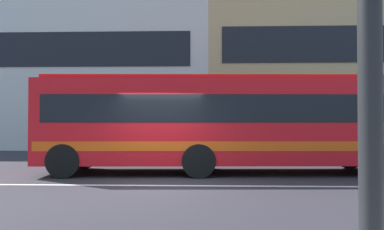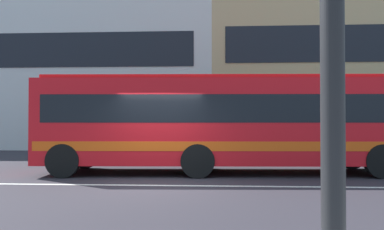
{
  "view_description": "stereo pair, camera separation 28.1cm",
  "coord_description": "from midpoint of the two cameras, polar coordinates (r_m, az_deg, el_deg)",
  "views": [
    {
      "loc": [
        1.28,
        -9.93,
        1.65
      ],
      "look_at": [
        0.83,
        2.92,
        1.88
      ],
      "focal_mm": 36.0,
      "sensor_mm": 36.0,
      "label": 1
    },
    {
      "loc": [
        1.56,
        -9.92,
        1.65
      ],
      "look_at": [
        0.83,
        2.92,
        1.88
      ],
      "focal_mm": 36.0,
      "sensor_mm": 36.0,
      "label": 2
    }
  ],
  "objects": [
    {
      "name": "ground_plane",
      "position": [
        10.16,
        -4.89,
        -10.36
      ],
      "size": [
        160.0,
        160.0,
        0.0
      ],
      "primitive_type": "plane",
      "color": "#2E2A31"
    },
    {
      "name": "lane_centre_line",
      "position": [
        10.16,
        -4.89,
        -10.34
      ],
      "size": [
        60.0,
        0.16,
        0.01
      ],
      "primitive_type": "cube",
      "color": "silver",
      "rests_on": "ground_plane"
    },
    {
      "name": "hedge_row_far",
      "position": [
        16.56,
        10.83,
        -5.12
      ],
      "size": [
        18.38,
        1.1,
        0.92
      ],
      "primitive_type": "cube",
      "color": "#29722D",
      "rests_on": "ground_plane"
    },
    {
      "name": "apartment_block_left",
      "position": [
        29.34,
        -22.33,
        5.57
      ],
      "size": [
        25.26,
        9.59,
        9.95
      ],
      "color": "silver",
      "rests_on": "ground_plane"
    },
    {
      "name": "apartment_block_right",
      "position": [
        28.17,
        23.1,
        6.19
      ],
      "size": [
        18.97,
        9.59,
        10.28
      ],
      "color": "tan",
      "rests_on": "ground_plane"
    },
    {
      "name": "transit_bus",
      "position": [
        12.47,
        4.7,
        -0.8
      ],
      "size": [
        11.46,
        2.98,
        3.07
      ],
      "color": "red",
      "rests_on": "ground_plane"
    }
  ]
}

